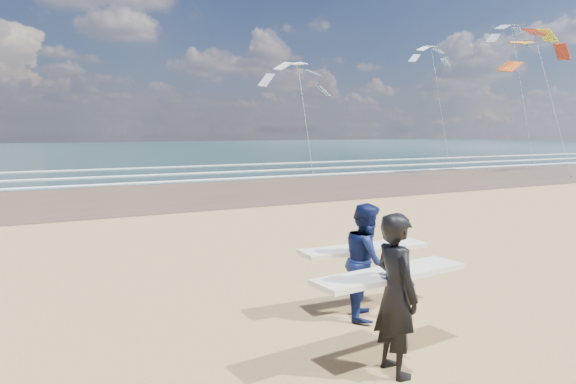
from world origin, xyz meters
TOP-DOWN VIEW (x-y plane):
  - wet_sand_strip at (20.00, 18.00)m, footprint 220.00×12.00m
  - ocean at (20.00, 72.00)m, footprint 220.00×100.00m
  - foam_breakers at (20.00, 28.10)m, footprint 220.00×11.70m
  - surfer_near at (0.94, -0.92)m, footprint 2.24×1.09m
  - surfer_far at (1.75, 0.77)m, footprint 2.22×1.22m
  - kite_0 at (27.77, 16.93)m, footprint 6.38×4.80m
  - kite_1 at (15.01, 26.75)m, footprint 5.70×4.73m
  - kite_2 at (39.00, 27.95)m, footprint 5.49×4.70m
  - kite_5 at (33.18, 32.44)m, footprint 4.84×4.63m

SIDE VIEW (x-z plane):
  - wet_sand_strip at x=20.00m, z-range 0.00..0.01m
  - ocean at x=20.00m, z-range 0.00..0.02m
  - foam_breakers at x=20.00m, z-range 0.02..0.08m
  - surfer_far at x=1.75m, z-range 0.01..1.82m
  - surfer_near at x=0.94m, z-range 0.01..1.98m
  - kite_1 at x=15.01m, z-range 0.48..9.36m
  - kite_0 at x=27.77m, z-range 0.78..11.49m
  - kite_5 at x=33.18m, z-range 0.27..12.38m
  - kite_2 at x=39.00m, z-range 0.53..14.58m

